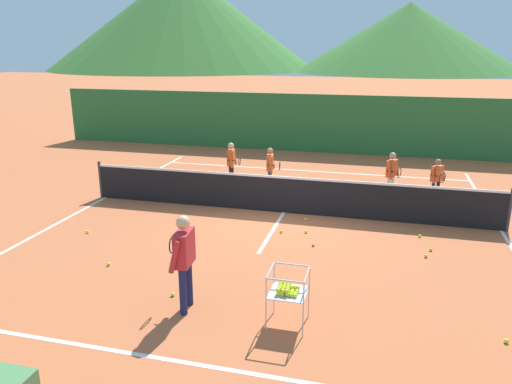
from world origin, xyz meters
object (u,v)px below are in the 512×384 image
(instructor, at_px, (184,254))
(tennis_ball_3, at_px, (306,232))
(tennis_ball_5, at_px, (109,264))
(tennis_ball_6, at_px, (431,249))
(tennis_ball_0, at_px, (506,341))
(student_0, at_px, (232,160))
(tennis_ball_4, at_px, (426,256))
(tennis_ball_7, at_px, (173,294))
(student_3, at_px, (437,177))
(student_2, at_px, (392,171))
(ball_cart, at_px, (287,290))
(tennis_ball_8, at_px, (87,232))
(student_1, at_px, (270,165))
(tennis_ball_10, at_px, (306,219))
(tennis_ball_2, at_px, (281,231))
(tennis_net, at_px, (284,194))
(tennis_ball_9, at_px, (313,245))
(tennis_ball_1, at_px, (420,236))

(instructor, bearing_deg, tennis_ball_3, 70.18)
(tennis_ball_5, xyz_separation_m, tennis_ball_6, (6.21, 2.35, 0.00))
(tennis_ball_0, relative_size, tennis_ball_3, 1.00)
(student_0, relative_size, tennis_ball_5, 20.10)
(tennis_ball_6, bearing_deg, tennis_ball_4, -108.40)
(tennis_ball_0, height_order, tennis_ball_7, same)
(tennis_ball_3, bearing_deg, tennis_ball_5, -142.25)
(student_3, bearing_deg, tennis_ball_6, -96.04)
(instructor, distance_m, tennis_ball_7, 1.07)
(instructor, distance_m, tennis_ball_4, 5.13)
(student_2, bearing_deg, ball_cart, -102.71)
(tennis_ball_3, relative_size, tennis_ball_4, 1.00)
(instructor, height_order, tennis_ball_4, instructor)
(student_3, bearing_deg, tennis_ball_8, -150.72)
(student_1, relative_size, tennis_ball_4, 19.30)
(tennis_ball_8, height_order, tennis_ball_10, same)
(tennis_ball_0, bearing_deg, tennis_ball_2, 139.61)
(tennis_net, bearing_deg, tennis_ball_8, -148.09)
(ball_cart, height_order, tennis_ball_4, ball_cart)
(tennis_ball_2, bearing_deg, student_1, 107.28)
(tennis_ball_3, relative_size, tennis_ball_8, 1.00)
(instructor, bearing_deg, tennis_ball_7, 139.97)
(tennis_ball_0, bearing_deg, ball_cart, -174.49)
(tennis_net, height_order, tennis_ball_6, tennis_net)
(tennis_net, relative_size, tennis_ball_0, 157.26)
(student_3, relative_size, tennis_ball_2, 17.94)
(student_0, relative_size, tennis_ball_0, 20.10)
(student_3, xyz_separation_m, tennis_ball_9, (-2.82, -3.93, -0.70))
(tennis_ball_7, bearing_deg, tennis_ball_8, 144.34)
(student_2, bearing_deg, tennis_ball_2, -126.55)
(tennis_ball_5, bearing_deg, tennis_ball_1, 27.19)
(instructor, relative_size, tennis_ball_0, 23.91)
(student_3, height_order, tennis_ball_4, student_3)
(tennis_ball_1, height_order, tennis_ball_6, same)
(tennis_ball_8, relative_size, tennis_ball_9, 1.00)
(ball_cart, bearing_deg, tennis_ball_0, 5.51)
(student_1, bearing_deg, tennis_ball_10, -57.92)
(tennis_ball_8, bearing_deg, student_0, 65.53)
(tennis_ball_3, distance_m, tennis_ball_4, 2.69)
(ball_cart, xyz_separation_m, tennis_ball_2, (-0.86, 3.75, -0.56))
(tennis_ball_8, xyz_separation_m, tennis_ball_10, (4.76, 2.10, 0.00))
(tennis_net, distance_m, student_2, 3.28)
(tennis_ball_0, distance_m, tennis_ball_8, 8.70)
(ball_cart, bearing_deg, instructor, 178.59)
(tennis_ball_4, xyz_separation_m, tennis_ball_8, (-7.49, -0.54, 0.00))
(student_3, height_order, tennis_ball_1, student_3)
(student_0, bearing_deg, student_2, -1.55)
(instructor, distance_m, tennis_ball_1, 5.84)
(student_2, xyz_separation_m, tennis_ball_6, (0.82, -3.53, -0.78))
(tennis_ball_1, relative_size, tennis_ball_3, 1.00)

